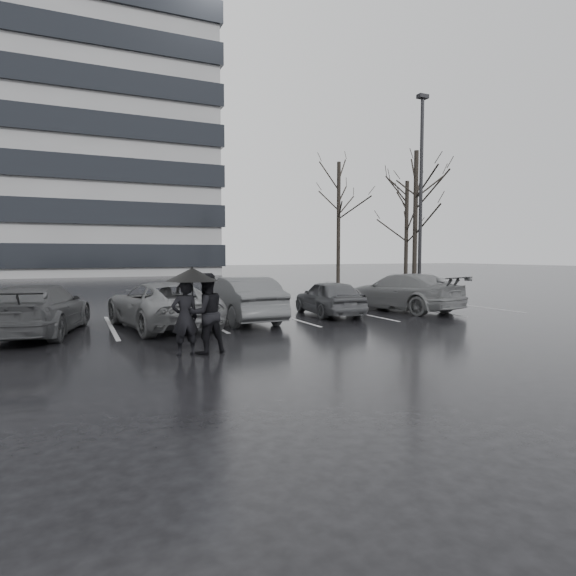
# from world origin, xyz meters

# --- Properties ---
(ground) EXTENTS (160.00, 160.00, 0.00)m
(ground) POSITION_xyz_m (0.00, 0.00, 0.00)
(ground) COLOR black
(ground) RESTS_ON ground
(car_main) EXTENTS (1.82, 3.77, 1.24)m
(car_main) POSITION_xyz_m (2.14, 2.33, 0.62)
(car_main) COLOR black
(car_main) RESTS_ON ground
(car_west_a) EXTENTS (1.61, 4.33, 1.41)m
(car_west_a) POSITION_xyz_m (-1.15, 2.13, 0.71)
(car_west_a) COLOR #292A2C
(car_west_a) RESTS_ON ground
(car_west_b) EXTENTS (2.95, 5.05, 1.32)m
(car_west_b) POSITION_xyz_m (-3.66, 1.93, 0.66)
(car_west_b) COLOR #474749
(car_west_b) RESTS_ON ground
(car_west_c) EXTENTS (2.86, 4.94, 1.35)m
(car_west_c) POSITION_xyz_m (-6.84, 1.84, 0.67)
(car_west_c) COLOR black
(car_west_c) RESTS_ON ground
(car_east) EXTENTS (3.13, 5.20, 1.41)m
(car_east) POSITION_xyz_m (5.30, 2.43, 0.70)
(car_east) COLOR #474749
(car_east) RESTS_ON ground
(pedestrian_left) EXTENTS (0.61, 0.43, 1.58)m
(pedestrian_left) POSITION_xyz_m (-3.86, -2.31, 0.79)
(pedestrian_left) COLOR black
(pedestrian_left) RESTS_ON ground
(pedestrian_right) EXTENTS (0.95, 0.81, 1.73)m
(pedestrian_right) POSITION_xyz_m (-3.41, -2.29, 0.86)
(pedestrian_right) COLOR black
(pedestrian_right) RESTS_ON ground
(umbrella) EXTENTS (1.10, 1.10, 1.87)m
(umbrella) POSITION_xyz_m (-3.69, -2.28, 1.70)
(umbrella) COLOR black
(umbrella) RESTS_ON ground
(lamp_post) EXTENTS (0.55, 0.55, 10.06)m
(lamp_post) POSITION_xyz_m (10.15, 7.31, 4.61)
(lamp_post) COLOR gray
(lamp_post) RESTS_ON ground
(stall_stripes) EXTENTS (19.72, 5.00, 0.00)m
(stall_stripes) POSITION_xyz_m (-0.80, 2.50, 0.00)
(stall_stripes) COLOR #98989A
(stall_stripes) RESTS_ON ground
(tree_east) EXTENTS (0.26, 0.26, 8.00)m
(tree_east) POSITION_xyz_m (12.00, 10.00, 4.00)
(tree_east) COLOR black
(tree_east) RESTS_ON ground
(tree_ne) EXTENTS (0.26, 0.26, 7.00)m
(tree_ne) POSITION_xyz_m (14.50, 14.00, 3.50)
(tree_ne) COLOR black
(tree_ne) RESTS_ON ground
(tree_north) EXTENTS (0.26, 0.26, 8.50)m
(tree_north) POSITION_xyz_m (11.00, 17.00, 4.25)
(tree_north) COLOR black
(tree_north) RESTS_ON ground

